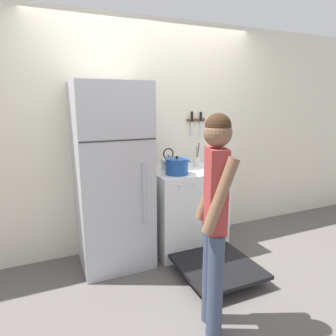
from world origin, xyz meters
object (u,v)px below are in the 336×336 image
Objects in this scene: stove_range at (187,211)px; person at (215,213)px; tea_kettle at (168,163)px; refrigerator at (113,177)px; utensil_jar at (196,161)px; dutch_oven_pot at (177,166)px.

stove_range is 1.33m from person.
person is (-0.24, -1.34, -0.09)m from tea_kettle.
stove_range is (0.83, -0.04, -0.47)m from refrigerator.
refrigerator is 1.16× the size of person.
utensil_jar is (1.02, 0.13, 0.06)m from refrigerator.
refrigerator is 6.33× the size of dutch_oven_pot.
refrigerator reaches higher than utensil_jar.
utensil_jar is (0.36, 0.01, -0.01)m from tea_kettle.
dutch_oven_pot is 1.05× the size of utensil_jar.
person is at bearing -101.61° from dutch_oven_pot.
tea_kettle is 0.15× the size of person.
tea_kettle is (0.66, 0.12, 0.07)m from refrigerator.
dutch_oven_pot reaches higher than stove_range.
refrigerator reaches higher than person.
stove_range is at bearing 25.89° from dutch_oven_pot.
refrigerator is 6.65× the size of utensil_jar.
utensil_jar is at bearing 1.04° from tea_kettle.
stove_range is 4.67× the size of dutch_oven_pot.
tea_kettle is (0.01, 0.25, -0.01)m from dutch_oven_pot.
refrigerator is 0.68m from tea_kettle.
tea_kettle is (-0.16, 0.16, 0.54)m from stove_range.
tea_kettle is at bearing 8.13° from person.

